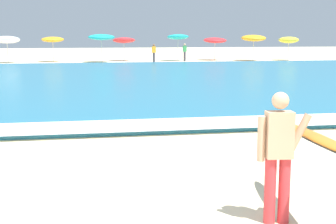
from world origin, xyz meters
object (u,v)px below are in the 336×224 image
Objects in this scene: beach_umbrella_4 at (124,40)px; beachgoer_near_row_left at (154,53)px; beach_umbrella_5 at (178,37)px; beach_umbrella_3 at (101,37)px; beach_umbrella_7 at (254,38)px; beachgoer_near_row_mid at (185,52)px; beach_umbrella_2 at (53,39)px; beach_umbrella_1 at (7,40)px; beach_umbrella_6 at (215,40)px; surfer_with_board at (297,146)px; beach_umbrella_8 at (289,40)px.

beach_umbrella_4 is 1.39× the size of beachgoer_near_row_left.
beach_umbrella_3 is at bearing -169.02° from beach_umbrella_5.
beachgoer_near_row_mid is at bearing 174.59° from beach_umbrella_7.
beach_umbrella_3 is (4.17, -1.72, 0.21)m from beach_umbrella_2.
beach_umbrella_5 is 6.89m from beach_umbrella_7.
beach_umbrella_2 is 1.02× the size of beach_umbrella_4.
beach_umbrella_4 is 0.91× the size of beach_umbrella_7.
beach_umbrella_3 reaches higher than beach_umbrella_2.
beach_umbrella_1 is 10.03m from beach_umbrella_4.
beach_umbrella_6 is 6.61m from beachgoer_near_row_left.
beachgoer_near_row_left is at bearing -173.64° from beach_umbrella_7.
beach_umbrella_3 is at bearing 91.72° from surfer_with_board.
beach_umbrella_6 is (18.37, 0.87, -0.10)m from beach_umbrella_1.
beach_umbrella_2 is 11.13m from beach_umbrella_5.
beach_umbrella_2 is (-5.27, 38.04, 0.91)m from surfer_with_board.
beach_umbrella_5 reaches higher than beachgoer_near_row_mid.
beach_umbrella_2 reaches higher than beachgoer_near_row_mid.
beachgoer_near_row_mid is (11.64, -0.89, -1.10)m from beach_umbrella_2.
beach_umbrella_8 is (15.06, -1.61, 0.01)m from beach_umbrella_4.
beach_umbrella_2 is 1.03× the size of beach_umbrella_6.
beach_umbrella_3 is at bearing -5.18° from beach_umbrella_1.
beach_umbrella_3 is 1.13× the size of beach_umbrella_6.
beach_umbrella_7 reaches higher than beachgoer_near_row_left.
beach_umbrella_7 is (21.62, -0.49, 0.11)m from beach_umbrella_1.
beach_umbrella_2 is 6.26m from beach_umbrella_4.
beach_umbrella_3 is 7.63m from beachgoer_near_row_mid.
surfer_with_board is 38.42m from beach_umbrella_2.
beach_umbrella_2 is 17.98m from beach_umbrella_7.
beach_umbrella_3 reaches higher than beachgoer_near_row_mid.
beach_umbrella_8 is at bearing 0.82° from beach_umbrella_3.
beach_umbrella_1 is at bearing -179.59° from beachgoer_near_row_mid.
beach_umbrella_6 is at bearing 157.43° from beach_umbrella_7.
beach_umbrella_1 is 14.84m from beach_umbrella_5.
beach_umbrella_1 is 0.97× the size of beach_umbrella_7.
beach_umbrella_1 is 1.05× the size of beach_umbrella_2.
beach_umbrella_8 is at bearing 66.30° from surfer_with_board.
beach_umbrella_5 reaches higher than beach_umbrella_2.
beach_umbrella_7 is at bearing 0.96° from beach_umbrella_3.
beach_umbrella_6 is at bearing -1.85° from beach_umbrella_4.
beach_umbrella_7 is at bearing 70.91° from surfer_with_board.
beach_umbrella_1 is 1.07× the size of beach_umbrella_8.
beach_umbrella_5 is at bearing -176.24° from beach_umbrella_6.
beachgoer_near_row_left is (12.29, -1.52, -1.10)m from beach_umbrella_1.
beachgoer_near_row_left is at bearing -175.26° from beach_umbrella_8.
beach_umbrella_6 reaches higher than beachgoer_near_row_left.
beach_umbrella_2 reaches higher than beachgoer_near_row_left.
beach_umbrella_3 reaches higher than beach_umbrella_7.
beach_umbrella_7 is at bearing -9.34° from beach_umbrella_5.
beach_umbrella_1 reaches higher than beach_umbrella_6.
beach_umbrella_5 reaches higher than surfer_with_board.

